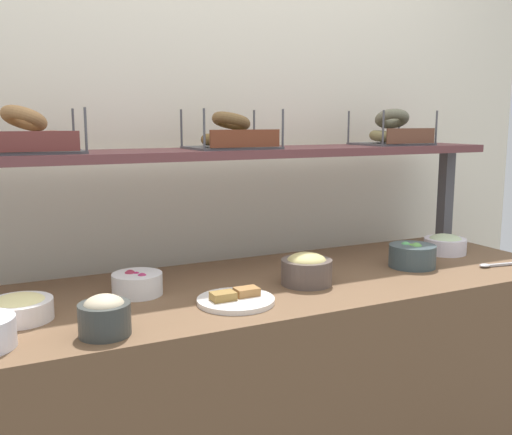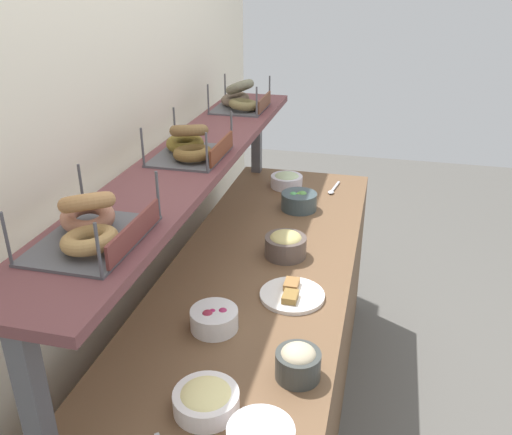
{
  "view_description": "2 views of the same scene",
  "coord_description": "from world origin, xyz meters",
  "px_view_note": "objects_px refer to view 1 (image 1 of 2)",
  "views": [
    {
      "loc": [
        -0.86,
        -1.65,
        1.38
      ],
      "look_at": [
        -0.02,
        0.04,
        1.06
      ],
      "focal_mm": 40.59,
      "sensor_mm": 36.0,
      "label": 1
    },
    {
      "loc": [
        -1.8,
        -0.42,
        1.92
      ],
      "look_at": [
        -0.02,
        0.01,
        1.07
      ],
      "focal_mm": 38.29,
      "sensor_mm": 36.0,
      "label": 2
    }
  ],
  "objects_px": {
    "bagel_basket_cinnamon_raisin": "(231,136)",
    "serving_plate_white": "(236,299)",
    "bowl_scallion_spread": "(445,244)",
    "bagel_basket_poppy": "(392,133)",
    "bowl_tuna_salad": "(105,315)",
    "bowl_beet_salad": "(137,283)",
    "bagel_basket_everything": "(25,138)",
    "bowl_veggie_mix": "(412,255)",
    "serving_spoon_near_plate": "(494,265)",
    "bowl_egg_salad": "(19,308)",
    "bowl_hummus": "(307,269)"
  },
  "relations": [
    {
      "from": "bowl_veggie_mix",
      "to": "serving_spoon_near_plate",
      "type": "xyz_separation_m",
      "value": [
        0.27,
        -0.13,
        -0.04
      ]
    },
    {
      "from": "bowl_scallion_spread",
      "to": "bagel_basket_poppy",
      "type": "xyz_separation_m",
      "value": [
        -0.12,
        0.21,
        0.44
      ]
    },
    {
      "from": "bowl_scallion_spread",
      "to": "bowl_tuna_salad",
      "type": "distance_m",
      "value": 1.46
    },
    {
      "from": "bowl_scallion_spread",
      "to": "bagel_basket_cinnamon_raisin",
      "type": "bearing_deg",
      "value": 166.79
    },
    {
      "from": "serving_plate_white",
      "to": "serving_spoon_near_plate",
      "type": "xyz_separation_m",
      "value": [
        1.03,
        -0.03,
        -0.0
      ]
    },
    {
      "from": "bowl_hummus",
      "to": "bowl_beet_salad",
      "type": "xyz_separation_m",
      "value": [
        -0.53,
        0.13,
        -0.02
      ]
    },
    {
      "from": "bowl_veggie_mix",
      "to": "bowl_hummus",
      "type": "bearing_deg",
      "value": -176.9
    },
    {
      "from": "bagel_basket_cinnamon_raisin",
      "to": "bagel_basket_poppy",
      "type": "xyz_separation_m",
      "value": [
        0.73,
        0.01,
        0.0
      ]
    },
    {
      "from": "bagel_basket_everything",
      "to": "bowl_scallion_spread",
      "type": "bearing_deg",
      "value": -7.85
    },
    {
      "from": "bowl_veggie_mix",
      "to": "bowl_egg_salad",
      "type": "height_order",
      "value": "bowl_veggie_mix"
    },
    {
      "from": "bowl_scallion_spread",
      "to": "bagel_basket_poppy",
      "type": "relative_size",
      "value": 0.57
    },
    {
      "from": "bowl_veggie_mix",
      "to": "bagel_basket_poppy",
      "type": "xyz_separation_m",
      "value": [
        0.15,
        0.32,
        0.44
      ]
    },
    {
      "from": "serving_spoon_near_plate",
      "to": "bagel_basket_cinnamon_raisin",
      "type": "height_order",
      "value": "bagel_basket_cinnamon_raisin"
    },
    {
      "from": "bowl_tuna_salad",
      "to": "bagel_basket_poppy",
      "type": "relative_size",
      "value": 0.45
    },
    {
      "from": "bagel_basket_poppy",
      "to": "bagel_basket_cinnamon_raisin",
      "type": "bearing_deg",
      "value": -179.04
    },
    {
      "from": "serving_spoon_near_plate",
      "to": "bagel_basket_everything",
      "type": "bearing_deg",
      "value": 163.5
    },
    {
      "from": "bowl_veggie_mix",
      "to": "bagel_basket_poppy",
      "type": "distance_m",
      "value": 0.56
    },
    {
      "from": "bowl_tuna_salad",
      "to": "bagel_basket_cinnamon_raisin",
      "type": "distance_m",
      "value": 0.87
    },
    {
      "from": "bagel_basket_cinnamon_raisin",
      "to": "bagel_basket_poppy",
      "type": "height_order",
      "value": "bagel_basket_poppy"
    },
    {
      "from": "bagel_basket_everything",
      "to": "bagel_basket_cinnamon_raisin",
      "type": "distance_m",
      "value": 0.69
    },
    {
      "from": "bowl_egg_salad",
      "to": "bagel_basket_everything",
      "type": "xyz_separation_m",
      "value": [
        0.07,
        0.31,
        0.44
      ]
    },
    {
      "from": "bowl_veggie_mix",
      "to": "bowl_egg_salad",
      "type": "relative_size",
      "value": 0.96
    },
    {
      "from": "bowl_beet_salad",
      "to": "serving_plate_white",
      "type": "bearing_deg",
      "value": -41.54
    },
    {
      "from": "bowl_scallion_spread",
      "to": "bagel_basket_poppy",
      "type": "distance_m",
      "value": 0.5
    },
    {
      "from": "bowl_beet_salad",
      "to": "bowl_scallion_spread",
      "type": "height_order",
      "value": "bowl_scallion_spread"
    },
    {
      "from": "bowl_scallion_spread",
      "to": "bowl_tuna_salad",
      "type": "bearing_deg",
      "value": -167.84
    },
    {
      "from": "serving_plate_white",
      "to": "bagel_basket_cinnamon_raisin",
      "type": "height_order",
      "value": "bagel_basket_cinnamon_raisin"
    },
    {
      "from": "bowl_hummus",
      "to": "bagel_basket_poppy",
      "type": "height_order",
      "value": "bagel_basket_poppy"
    },
    {
      "from": "bagel_basket_cinnamon_raisin",
      "to": "bagel_basket_poppy",
      "type": "bearing_deg",
      "value": 0.96
    },
    {
      "from": "bagel_basket_cinnamon_raisin",
      "to": "serving_plate_white",
      "type": "bearing_deg",
      "value": -112.47
    },
    {
      "from": "serving_plate_white",
      "to": "bowl_veggie_mix",
      "type": "bearing_deg",
      "value": 7.92
    },
    {
      "from": "bowl_beet_salad",
      "to": "bagel_basket_cinnamon_raisin",
      "type": "distance_m",
      "value": 0.64
    },
    {
      "from": "bowl_hummus",
      "to": "serving_spoon_near_plate",
      "type": "relative_size",
      "value": 0.92
    },
    {
      "from": "bowl_beet_salad",
      "to": "serving_plate_white",
      "type": "xyz_separation_m",
      "value": [
        0.24,
        -0.21,
        -0.02
      ]
    },
    {
      "from": "bowl_beet_salad",
      "to": "serving_spoon_near_plate",
      "type": "relative_size",
      "value": 0.85
    },
    {
      "from": "serving_plate_white",
      "to": "bagel_basket_poppy",
      "type": "height_order",
      "value": "bagel_basket_poppy"
    },
    {
      "from": "bowl_hummus",
      "to": "serving_plate_white",
      "type": "relative_size",
      "value": 0.73
    },
    {
      "from": "serving_plate_white",
      "to": "bowl_hummus",
      "type": "bearing_deg",
      "value": 15.4
    },
    {
      "from": "bowl_veggie_mix",
      "to": "serving_plate_white",
      "type": "distance_m",
      "value": 0.76
    },
    {
      "from": "bowl_veggie_mix",
      "to": "bagel_basket_cinnamon_raisin",
      "type": "xyz_separation_m",
      "value": [
        -0.58,
        0.31,
        0.43
      ]
    },
    {
      "from": "serving_plate_white",
      "to": "bowl_scallion_spread",
      "type": "bearing_deg",
      "value": 11.96
    },
    {
      "from": "bowl_tuna_salad",
      "to": "serving_plate_white",
      "type": "relative_size",
      "value": 0.57
    },
    {
      "from": "bowl_egg_salad",
      "to": "bagel_basket_cinnamon_raisin",
      "type": "distance_m",
      "value": 0.92
    },
    {
      "from": "bowl_veggie_mix",
      "to": "bagel_basket_cinnamon_raisin",
      "type": "relative_size",
      "value": 0.55
    },
    {
      "from": "bagel_basket_everything",
      "to": "bowl_beet_salad",
      "type": "bearing_deg",
      "value": -38.21
    },
    {
      "from": "bowl_veggie_mix",
      "to": "bowl_beet_salad",
      "type": "relative_size",
      "value": 1.1
    },
    {
      "from": "bowl_egg_salad",
      "to": "bowl_tuna_salad",
      "type": "height_order",
      "value": "bowl_tuna_salad"
    },
    {
      "from": "serving_plate_white",
      "to": "bagel_basket_cinnamon_raisin",
      "type": "distance_m",
      "value": 0.65
    },
    {
      "from": "bagel_basket_cinnamon_raisin",
      "to": "bowl_egg_salad",
      "type": "bearing_deg",
      "value": -158.65
    },
    {
      "from": "bagel_basket_everything",
      "to": "bagel_basket_cinnamon_raisin",
      "type": "xyz_separation_m",
      "value": [
        0.69,
        -0.01,
        -0.0
      ]
    }
  ]
}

